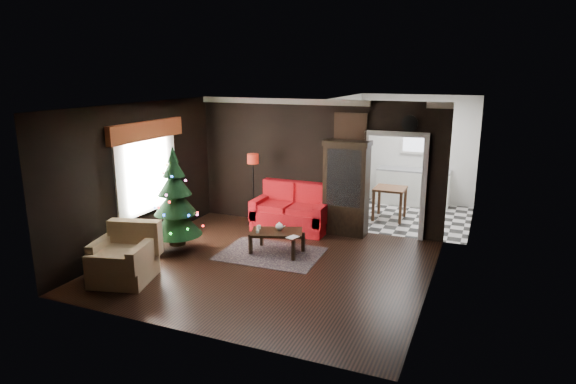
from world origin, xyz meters
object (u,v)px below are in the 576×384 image
at_px(christmas_tree, 175,198).
at_px(coffee_table, 277,242).
at_px(curio_cabinet, 346,190).
at_px(wall_clock, 410,123).
at_px(armchair, 123,254).
at_px(loveseat, 291,208).
at_px(kitchen_table, 389,203).
at_px(teapot, 279,226).
at_px(floor_lamp, 253,190).

height_order(christmas_tree, coffee_table, christmas_tree).
xyz_separation_m(curio_cabinet, wall_clock, (1.20, 0.18, 1.43)).
distance_m(curio_cabinet, christmas_tree, 3.51).
bearing_deg(curio_cabinet, armchair, -125.49).
xyz_separation_m(armchair, wall_clock, (3.88, 3.95, 1.92)).
bearing_deg(wall_clock, armchair, -134.55).
distance_m(loveseat, kitchen_table, 2.45).
xyz_separation_m(curio_cabinet, christmas_tree, (-2.69, -2.25, 0.10)).
distance_m(curio_cabinet, teapot, 1.84).
xyz_separation_m(christmas_tree, wall_clock, (3.89, 2.43, 1.33)).
xyz_separation_m(christmas_tree, kitchen_table, (3.34, 3.68, -0.68)).
height_order(floor_lamp, kitchen_table, floor_lamp).
relative_size(loveseat, coffee_table, 1.79).
bearing_deg(teapot, kitchen_table, 63.57).
distance_m(coffee_table, teapot, 0.30).
distance_m(christmas_tree, coffee_table, 2.09).
bearing_deg(christmas_tree, floor_lamp, 71.73).
height_order(armchair, wall_clock, wall_clock).
height_order(christmas_tree, kitchen_table, christmas_tree).
bearing_deg(teapot, coffee_table, -109.98).
height_order(teapot, kitchen_table, kitchen_table).
relative_size(loveseat, floor_lamp, 1.07).
xyz_separation_m(loveseat, wall_clock, (2.35, 0.40, 1.88)).
relative_size(armchair, coffee_table, 1.01).
relative_size(floor_lamp, coffee_table, 1.67).
distance_m(curio_cabinet, coffee_table, 1.99).
xyz_separation_m(coffee_table, kitchen_table, (1.52, 3.07, 0.15)).
height_order(curio_cabinet, christmas_tree, christmas_tree).
relative_size(christmas_tree, teapot, 11.22).
xyz_separation_m(christmas_tree, coffee_table, (1.82, 0.61, -0.82)).
relative_size(floor_lamp, kitchen_table, 2.12).
height_order(loveseat, coffee_table, loveseat).
height_order(christmas_tree, teapot, christmas_tree).
distance_m(loveseat, armchair, 3.86).
distance_m(christmas_tree, teapot, 2.04).
distance_m(floor_lamp, armchair, 3.57).
distance_m(loveseat, curio_cabinet, 1.25).
xyz_separation_m(floor_lamp, kitchen_table, (2.69, 1.70, -0.46)).
xyz_separation_m(floor_lamp, coffee_table, (1.17, -1.36, -0.60)).
bearing_deg(loveseat, curio_cabinet, 10.83).
bearing_deg(loveseat, floor_lamp, -176.62).
distance_m(armchair, kitchen_table, 6.17).
height_order(wall_clock, kitchen_table, wall_clock).
distance_m(loveseat, wall_clock, 3.04).
relative_size(coffee_table, teapot, 5.80).
bearing_deg(wall_clock, loveseat, -170.34).
xyz_separation_m(curio_cabinet, kitchen_table, (0.65, 1.43, -0.57)).
bearing_deg(wall_clock, kitchen_table, 113.75).
distance_m(loveseat, christmas_tree, 2.61).
bearing_deg(floor_lamp, loveseat, 3.38).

